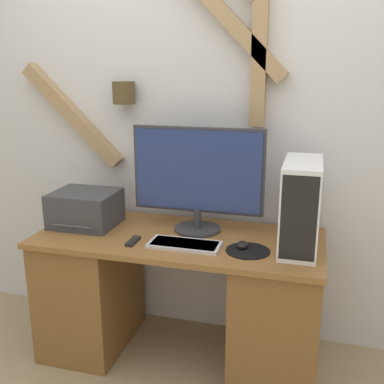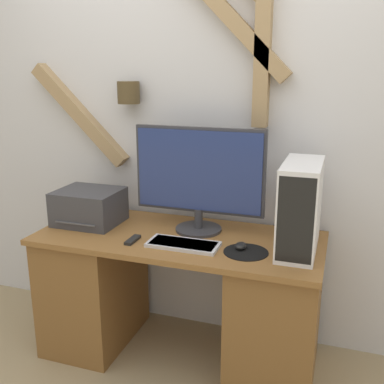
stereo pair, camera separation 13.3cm
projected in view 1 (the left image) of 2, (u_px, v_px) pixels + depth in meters
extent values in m
cube|color=silver|center=(197.00, 115.00, 2.63)|extent=(6.40, 0.05, 2.70)
cube|color=#9E7F56|center=(223.00, 14.00, 2.38)|extent=(0.72, 0.08, 0.72)
cube|color=#9E7F56|center=(74.00, 115.00, 2.77)|extent=(0.62, 0.08, 0.62)
cube|color=#9E7F56|center=(260.00, 32.00, 2.35)|extent=(0.08, 0.08, 0.99)
cylinder|color=#4C3D23|center=(124.00, 93.00, 2.62)|extent=(0.13, 0.13, 0.13)
cube|color=brown|center=(178.00, 238.00, 2.44)|extent=(1.54, 0.66, 0.03)
cube|color=brown|center=(91.00, 287.00, 2.67)|extent=(0.43, 0.61, 0.71)
cube|color=brown|center=(276.00, 313.00, 2.39)|extent=(0.43, 0.61, 0.71)
cylinder|color=#333338|center=(197.00, 229.00, 2.51)|extent=(0.26, 0.26, 0.02)
cylinder|color=#333338|center=(197.00, 218.00, 2.50)|extent=(0.05, 0.05, 0.11)
cube|color=#333338|center=(198.00, 170.00, 2.43)|extent=(0.73, 0.03, 0.47)
cube|color=navy|center=(197.00, 171.00, 2.42)|extent=(0.69, 0.01, 0.44)
cube|color=silver|center=(185.00, 245.00, 2.29)|extent=(0.37, 0.16, 0.02)
cube|color=white|center=(185.00, 244.00, 2.29)|extent=(0.34, 0.14, 0.01)
cylinder|color=black|center=(248.00, 251.00, 2.23)|extent=(0.22, 0.22, 0.00)
ellipsoid|color=black|center=(242.00, 245.00, 2.26)|extent=(0.06, 0.08, 0.03)
cube|color=white|center=(301.00, 205.00, 2.22)|extent=(0.18, 0.44, 0.45)
cube|color=black|center=(299.00, 219.00, 2.02)|extent=(0.16, 0.01, 0.40)
cube|color=#38383D|center=(85.00, 208.00, 2.58)|extent=(0.36, 0.31, 0.20)
cube|color=#515156|center=(78.00, 222.00, 2.51)|extent=(0.25, 0.14, 0.01)
cube|color=black|center=(133.00, 241.00, 2.34)|extent=(0.04, 0.13, 0.02)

